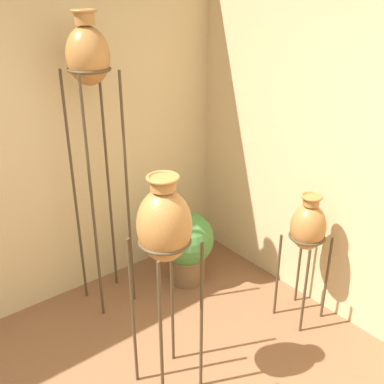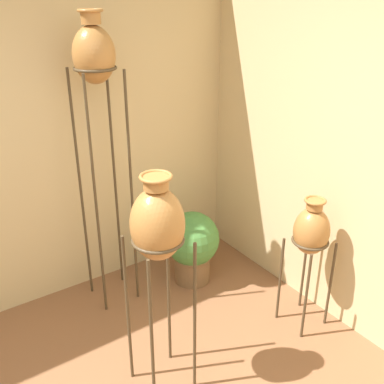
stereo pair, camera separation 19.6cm
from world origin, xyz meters
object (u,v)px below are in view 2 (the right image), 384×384
at_px(vase_stand_tall, 95,66).
at_px(potted_plant, 192,244).
at_px(vase_stand_medium, 158,227).
at_px(vase_stand_short, 311,233).

bearing_deg(vase_stand_tall, potted_plant, -16.76).
relative_size(vase_stand_tall, potted_plant, 3.47).
xyz_separation_m(vase_stand_medium, vase_stand_short, (1.16, -0.10, -0.37)).
relative_size(vase_stand_medium, potted_plant, 2.28).
distance_m(vase_stand_tall, potted_plant, 1.64).
relative_size(vase_stand_tall, vase_stand_short, 2.14).
distance_m(vase_stand_medium, potted_plant, 1.37).
height_order(vase_stand_medium, potted_plant, vase_stand_medium).
relative_size(vase_stand_short, potted_plant, 1.62).
bearing_deg(vase_stand_short, vase_stand_medium, 175.25).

